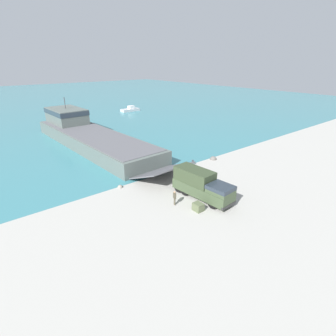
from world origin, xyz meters
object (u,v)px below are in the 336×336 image
at_px(soldier_on_ramp, 175,197).
at_px(cargo_crate, 198,207).
at_px(mooring_bollard, 193,162).
at_px(military_truck, 202,185).
at_px(moored_boat_b, 130,109).
at_px(landing_craft, 87,133).

distance_m(soldier_on_ramp, cargo_crate, 2.89).
height_order(soldier_on_ramp, mooring_bollard, soldier_on_ramp).
bearing_deg(military_truck, moored_boat_b, 152.75).
distance_m(military_truck, mooring_bollard, 10.56).
height_order(landing_craft, cargo_crate, landing_craft).
bearing_deg(moored_boat_b, cargo_crate, 154.92).
bearing_deg(cargo_crate, military_truck, 38.14).
relative_size(landing_craft, military_truck, 5.16).
xyz_separation_m(military_truck, soldier_on_ramp, (-3.66, 0.64, -0.66)).
bearing_deg(cargo_crate, landing_craft, 88.35).
bearing_deg(cargo_crate, soldier_on_ramp, 115.15).
height_order(soldier_on_ramp, cargo_crate, soldier_on_ramp).
distance_m(landing_craft, military_truck, 30.38).
relative_size(soldier_on_ramp, mooring_bollard, 1.89).
xyz_separation_m(landing_craft, cargo_crate, (-0.93, -32.27, -1.56)).
height_order(military_truck, cargo_crate, military_truck).
relative_size(landing_craft, soldier_on_ramp, 23.64).
xyz_separation_m(soldier_on_ramp, mooring_bollard, (10.14, 7.62, -0.51)).
relative_size(landing_craft, cargo_crate, 38.43).
bearing_deg(landing_craft, military_truck, -89.61).
xyz_separation_m(soldier_on_ramp, moored_boat_b, (27.56, 55.29, -0.44)).
height_order(soldier_on_ramp, moored_boat_b, soldier_on_ramp).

